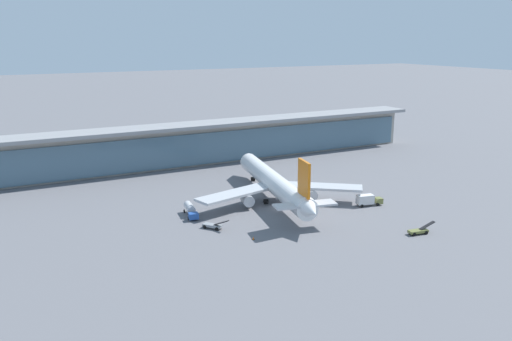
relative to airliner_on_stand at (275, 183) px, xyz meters
name	(u,v)px	position (x,y,z in m)	size (l,w,h in m)	color
ground_plane	(279,209)	(-2.29, -6.47, -5.23)	(1200.00, 1200.00, 0.00)	slate
airliner_on_stand	(275,183)	(0.00, 0.00, 0.00)	(46.99, 61.95, 16.61)	white
service_truck_near_nose_grey	(213,225)	(-24.19, -12.28, -4.42)	(5.17, 6.25, 2.70)	gray
service_truck_under_wing_olive	(419,231)	(17.02, -38.30, -4.42)	(6.93, 2.50, 2.70)	olive
service_truck_mid_apron_blue	(190,210)	(-25.58, -0.82, -3.52)	(3.78, 8.86, 2.95)	#234C9E
service_truck_by_tail_olive	(368,200)	(20.44, -15.62, -3.54)	(7.61, 3.71, 3.10)	olive
terminal_building	(197,143)	(-2.29, 52.32, 2.63)	(183.60, 12.80, 15.20)	#9E998E
safety_cone_alpha	(253,238)	(-18.97, -23.17, -4.91)	(0.62, 0.62, 0.70)	orange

